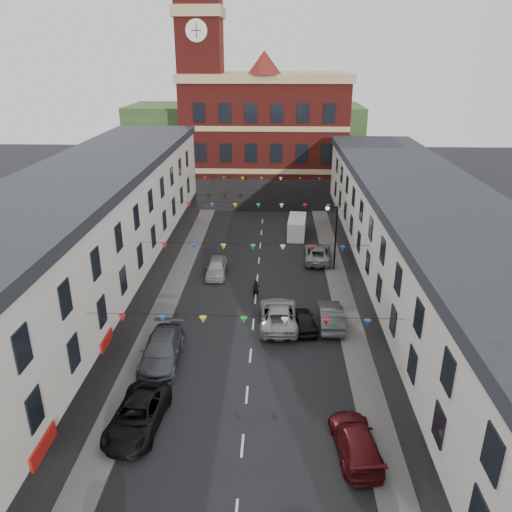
# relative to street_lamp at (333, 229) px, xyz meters

# --- Properties ---
(ground) EXTENTS (160.00, 160.00, 0.00)m
(ground) POSITION_rel_street_lamp_xyz_m (-6.55, -14.00, -3.90)
(ground) COLOR black
(ground) RESTS_ON ground
(pavement_left) EXTENTS (1.80, 64.00, 0.15)m
(pavement_left) POSITION_rel_street_lamp_xyz_m (-13.45, -12.00, -3.83)
(pavement_left) COLOR #605E5B
(pavement_left) RESTS_ON ground
(pavement_right) EXTENTS (1.80, 64.00, 0.15)m
(pavement_right) POSITION_rel_street_lamp_xyz_m (0.35, -12.00, -3.83)
(pavement_right) COLOR #605E5B
(pavement_right) RESTS_ON ground
(terrace_left) EXTENTS (8.40, 56.00, 10.70)m
(terrace_left) POSITION_rel_street_lamp_xyz_m (-18.33, -13.00, 1.44)
(terrace_left) COLOR beige
(terrace_left) RESTS_ON ground
(terrace_right) EXTENTS (8.40, 56.00, 9.70)m
(terrace_right) POSITION_rel_street_lamp_xyz_m (5.23, -13.00, 0.95)
(terrace_right) COLOR silver
(terrace_right) RESTS_ON ground
(civic_building) EXTENTS (20.60, 13.30, 18.50)m
(civic_building) POSITION_rel_street_lamp_xyz_m (-6.55, 23.95, 4.23)
(civic_building) COLOR maroon
(civic_building) RESTS_ON ground
(clock_tower) EXTENTS (5.60, 5.60, 30.00)m
(clock_tower) POSITION_rel_street_lamp_xyz_m (-14.05, 21.00, 11.03)
(clock_tower) COLOR maroon
(clock_tower) RESTS_ON ground
(distant_hill) EXTENTS (40.00, 14.00, 10.00)m
(distant_hill) POSITION_rel_street_lamp_xyz_m (-10.55, 48.00, 1.10)
(distant_hill) COLOR #294520
(distant_hill) RESTS_ON ground
(street_lamp) EXTENTS (1.10, 0.36, 6.00)m
(street_lamp) POSITION_rel_street_lamp_xyz_m (0.00, 0.00, 0.00)
(street_lamp) COLOR black
(street_lamp) RESTS_ON ground
(car_left_c) EXTENTS (2.84, 5.44, 1.46)m
(car_left_c) POSITION_rel_street_lamp_xyz_m (-12.05, -20.88, -3.17)
(car_left_c) COLOR black
(car_left_c) RESTS_ON ground
(car_left_d) EXTENTS (2.46, 5.76, 1.66)m
(car_left_d) POSITION_rel_street_lamp_xyz_m (-12.05, -14.91, -3.08)
(car_left_d) COLOR #494B52
(car_left_d) RESTS_ON ground
(car_left_e) EXTENTS (1.79, 4.30, 1.45)m
(car_left_e) POSITION_rel_street_lamp_xyz_m (-10.15, -1.46, -3.18)
(car_left_e) COLOR #9C9EA5
(car_left_e) RESTS_ON ground
(car_right_c) EXTENTS (2.42, 4.97, 1.39)m
(car_right_c) POSITION_rel_street_lamp_xyz_m (-1.05, -22.23, -3.21)
(car_right_c) COLOR #5A1216
(car_right_c) RESTS_ON ground
(car_right_d) EXTENTS (2.04, 4.02, 1.31)m
(car_right_d) POSITION_rel_street_lamp_xyz_m (-2.95, -10.40, -3.25)
(car_right_d) COLOR black
(car_right_d) RESTS_ON ground
(car_right_e) EXTENTS (1.66, 4.68, 1.54)m
(car_right_e) POSITION_rel_street_lamp_xyz_m (-1.05, -9.87, -3.14)
(car_right_e) COLOR #54595D
(car_right_e) RESTS_ON ground
(car_right_f) EXTENTS (2.69, 5.36, 1.46)m
(car_right_f) POSITION_rel_street_lamp_xyz_m (-1.05, 2.29, -3.18)
(car_right_f) COLOR #989A9D
(car_right_f) RESTS_ON ground
(moving_car) EXTENTS (2.76, 5.79, 1.59)m
(moving_car) POSITION_rel_street_lamp_xyz_m (-4.75, -9.91, -3.11)
(moving_car) COLOR #B1B4B9
(moving_car) RESTS_ON ground
(white_van) EXTENTS (2.18, 4.75, 2.04)m
(white_van) POSITION_rel_street_lamp_xyz_m (-2.75, 9.05, -2.88)
(white_van) COLOR white
(white_van) RESTS_ON ground
(pedestrian) EXTENTS (0.63, 0.49, 1.54)m
(pedestrian) POSITION_rel_street_lamp_xyz_m (-6.52, -5.77, -3.14)
(pedestrian) COLOR black
(pedestrian) RESTS_ON ground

